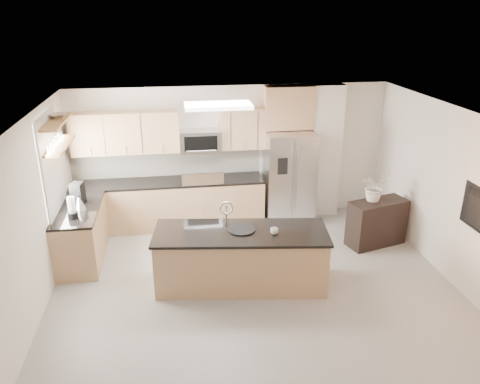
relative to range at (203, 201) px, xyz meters
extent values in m
plane|color=gray|center=(0.60, -2.92, -0.47)|extent=(6.50, 6.50, 0.00)
cube|color=white|center=(0.60, -2.92, 2.13)|extent=(6.00, 6.50, 0.02)
cube|color=silver|center=(0.60, 0.33, 0.83)|extent=(6.00, 0.02, 2.60)
cube|color=silver|center=(-2.40, -2.92, 0.83)|extent=(0.02, 6.50, 2.60)
cube|color=silver|center=(3.60, -2.92, 0.83)|extent=(0.02, 6.50, 2.60)
cube|color=tan|center=(-0.63, 0.00, -0.03)|extent=(3.55, 0.65, 0.88)
cube|color=black|center=(-0.63, 0.00, 0.43)|extent=(3.55, 0.66, 0.04)
cube|color=silver|center=(-0.63, 0.32, 0.71)|extent=(3.55, 0.02, 0.52)
cube|color=tan|center=(-2.07, -1.07, -0.03)|extent=(0.65, 1.50, 0.88)
cube|color=black|center=(-2.07, -1.07, 0.43)|extent=(0.66, 1.50, 0.04)
cube|color=black|center=(0.00, 0.00, -0.02)|extent=(0.76, 0.64, 0.90)
cube|color=black|center=(0.00, 0.00, 0.44)|extent=(0.76, 0.62, 0.03)
cube|color=#B9B9BB|center=(0.00, -0.30, 0.56)|extent=(0.76, 0.04, 0.22)
cube|color=tan|center=(-1.34, 0.16, 1.35)|extent=(1.92, 0.33, 0.75)
cube|color=tan|center=(0.79, 0.16, 1.35)|extent=(0.82, 0.33, 0.75)
cube|color=#B9B9BB|center=(0.00, 0.13, 1.16)|extent=(0.76, 0.40, 0.40)
cube|color=black|center=(0.00, -0.07, 1.16)|extent=(0.60, 0.02, 0.28)
cube|color=#B9B9BB|center=(1.66, -0.05, 0.42)|extent=(0.92, 0.75, 1.78)
cube|color=gray|center=(1.66, -0.43, 0.42)|extent=(0.02, 0.01, 1.69)
cube|color=black|center=(1.44, -0.44, 0.78)|extent=(0.18, 0.03, 0.30)
cube|color=silver|center=(2.42, 0.18, 0.83)|extent=(0.60, 0.30, 2.60)
cube|color=white|center=(-2.38, -1.07, 1.18)|extent=(0.03, 1.05, 1.55)
cube|color=silver|center=(-2.37, -1.07, 1.18)|extent=(0.03, 1.15, 1.65)
cube|color=#97673C|center=(-2.25, -0.97, 1.48)|extent=(0.30, 1.20, 0.04)
cube|color=#97673C|center=(-2.25, -0.97, 1.85)|extent=(0.30, 1.20, 0.04)
cube|color=white|center=(0.20, -1.32, 2.09)|extent=(1.00, 0.50, 0.06)
cube|color=tan|center=(0.41, -2.20, -0.05)|extent=(2.58, 1.18, 0.84)
cube|color=black|center=(0.41, -2.20, 0.39)|extent=(2.65, 1.24, 0.04)
cube|color=black|center=(0.22, -2.20, 0.37)|extent=(0.53, 0.38, 0.01)
cylinder|color=#B9B9BB|center=(0.22, -1.99, 0.58)|extent=(0.03, 0.03, 0.34)
torus|color=#B9B9BB|center=(0.22, -2.05, 0.73)|extent=(0.21, 0.03, 0.21)
cube|color=black|center=(2.97, -1.27, -0.06)|extent=(1.10, 0.68, 0.82)
imported|color=silver|center=(0.88, -2.34, 0.45)|extent=(0.15, 0.15, 0.09)
cylinder|color=black|center=(0.43, -2.16, 0.42)|extent=(0.52, 0.52, 0.02)
cylinder|color=black|center=(-2.07, -1.45, 0.50)|extent=(0.15, 0.15, 0.10)
cylinder|color=silver|center=(-2.07, -1.45, 0.68)|extent=(0.11, 0.11, 0.25)
cone|color=#B9B9BB|center=(-2.02, -1.11, 0.56)|extent=(0.20, 0.20, 0.22)
cylinder|color=black|center=(-2.02, -1.11, 0.68)|extent=(0.04, 0.04, 0.04)
cube|color=black|center=(-2.09, -0.81, 0.62)|extent=(0.22, 0.25, 0.34)
cylinder|color=#B9B9BB|center=(-2.09, -0.87, 0.54)|extent=(0.11, 0.11, 0.12)
imported|color=#B9B9BB|center=(-2.25, -0.77, 1.90)|extent=(0.41, 0.41, 0.08)
imported|color=beige|center=(2.88, -1.20, 0.72)|extent=(0.86, 0.81, 0.76)
camera|label=1|loc=(-0.50, -8.26, 3.47)|focal=35.00mm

